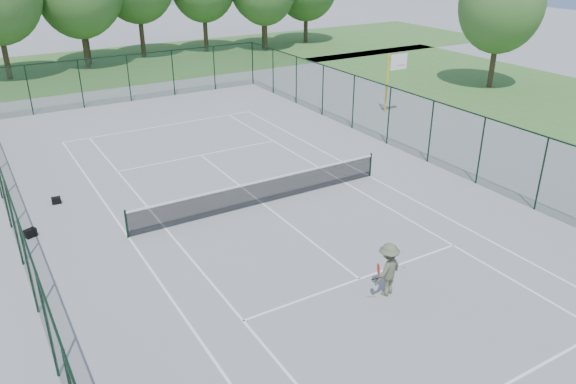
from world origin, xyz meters
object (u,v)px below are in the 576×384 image
at_px(sports_bag_a, 31,233).
at_px(basketball_goal, 393,71).
at_px(tennis_player, 388,269).
at_px(tennis_net, 262,191).

bearing_deg(sports_bag_a, basketball_goal, -8.83).
xyz_separation_m(sports_bag_a, tennis_player, (8.69, -9.30, 0.69)).
xyz_separation_m(tennis_net, tennis_player, (0.21, -7.43, 0.28)).
bearing_deg(tennis_net, tennis_player, -88.36).
height_order(tennis_net, basketball_goal, basketball_goal).
relative_size(basketball_goal, sports_bag_a, 9.25).
height_order(basketball_goal, sports_bag_a, basketball_goal).
bearing_deg(sports_bag_a, tennis_net, -35.17).
xyz_separation_m(basketball_goal, sports_bag_a, (-21.23, -5.27, -2.41)).
bearing_deg(tennis_net, sports_bag_a, 167.60).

